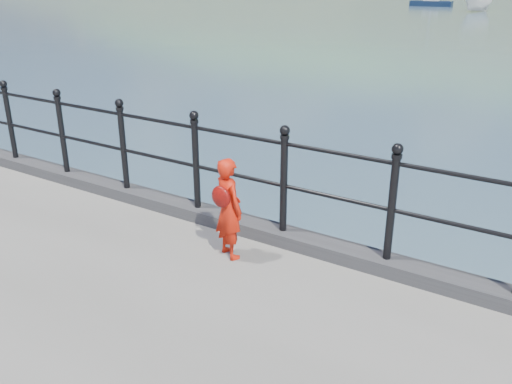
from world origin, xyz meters
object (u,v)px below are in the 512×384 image
Objects in this scene: railing at (238,163)px; sailboat_left at (431,4)px; child at (228,208)px; launch_white at (478,3)px.

sailboat_left reaches higher than railing.
railing is 0.70m from child.
launch_white is at bearing -52.36° from sailboat_left.
launch_white is (-10.29, 62.21, -0.91)m from railing.
sailboat_left is (-18.32, 72.01, -1.21)m from child.
sailboat_left is at bearing -50.99° from child.
railing is 3.81× the size of launch_white.
railing is 63.06m from launch_white.
railing is at bearing -39.54° from child.
sailboat_left is (-18.04, 71.43, -1.48)m from railing.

